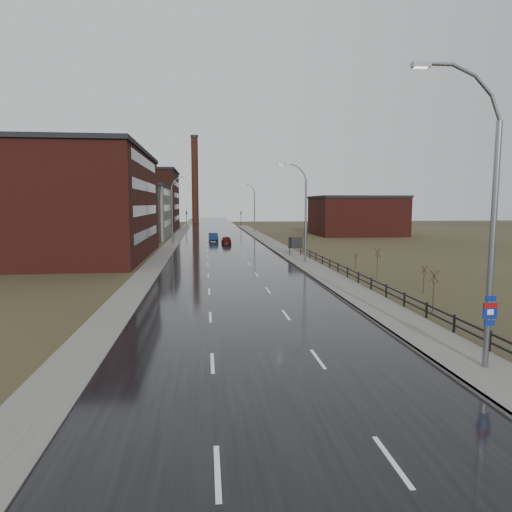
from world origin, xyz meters
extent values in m
plane|color=#2D2819|center=(0.00, 0.00, 0.00)|extent=(320.00, 320.00, 0.00)
cube|color=black|center=(0.00, 60.00, 0.03)|extent=(14.00, 300.00, 0.06)
cube|color=#595651|center=(8.60, 35.00, 0.09)|extent=(3.20, 180.00, 0.18)
cube|color=slate|center=(7.08, 35.00, 0.09)|extent=(0.16, 180.00, 0.18)
cube|color=#595651|center=(-8.20, 60.00, 0.06)|extent=(2.40, 260.00, 0.12)
cube|color=#471914|center=(-21.00, 45.00, 6.50)|extent=(22.00, 28.00, 13.00)
cube|color=black|center=(-21.00, 45.00, 13.25)|extent=(22.44, 28.56, 0.50)
cube|color=black|center=(-10.02, 45.00, 3.00)|extent=(0.06, 22.40, 1.20)
cube|color=black|center=(-10.02, 45.00, 6.00)|extent=(0.06, 22.40, 1.20)
cube|color=black|center=(-10.02, 45.00, 9.00)|extent=(0.06, 22.40, 1.20)
cube|color=black|center=(-10.02, 45.00, 12.00)|extent=(0.06, 22.40, 1.20)
cube|color=slate|center=(-18.00, 78.00, 5.00)|extent=(16.00, 20.00, 10.00)
cube|color=black|center=(-18.00, 78.00, 10.25)|extent=(16.32, 20.40, 0.50)
cube|color=black|center=(-10.02, 78.00, 3.00)|extent=(0.06, 16.00, 1.20)
cube|color=black|center=(-10.02, 78.00, 6.00)|extent=(0.06, 16.00, 1.20)
cube|color=black|center=(-10.02, 78.00, 9.00)|extent=(0.06, 16.00, 1.20)
cube|color=#331611|center=(-23.00, 108.00, 7.50)|extent=(26.00, 24.00, 15.00)
cube|color=black|center=(-23.00, 108.00, 15.25)|extent=(26.52, 24.48, 0.50)
cube|color=black|center=(-10.02, 108.00, 3.00)|extent=(0.06, 19.20, 1.20)
cube|color=black|center=(-10.02, 108.00, 6.00)|extent=(0.06, 19.20, 1.20)
cube|color=black|center=(-10.02, 108.00, 9.00)|extent=(0.06, 19.20, 1.20)
cube|color=black|center=(-10.02, 108.00, 12.00)|extent=(0.06, 19.20, 1.20)
cube|color=#471914|center=(30.30, 82.00, 4.00)|extent=(18.00, 16.00, 8.00)
cube|color=black|center=(30.30, 82.00, 8.25)|extent=(18.36, 16.32, 0.50)
cylinder|color=#331611|center=(-6.00, 150.00, 15.00)|extent=(2.40, 2.40, 30.00)
cylinder|color=black|center=(-6.00, 150.00, 30.30)|extent=(2.70, 2.70, 0.80)
cylinder|color=slate|center=(8.80, 2.00, 5.00)|extent=(0.24, 0.24, 10.00)
cylinder|color=slate|center=(8.61, 2.00, 10.46)|extent=(0.57, 0.14, 1.12)
cylinder|color=slate|center=(8.06, 2.00, 11.28)|extent=(0.91, 0.14, 0.91)
cylinder|color=slate|center=(7.25, 2.00, 11.82)|extent=(1.12, 0.14, 0.57)
cylinder|color=slate|center=(6.29, 2.00, 12.01)|extent=(1.15, 0.14, 0.14)
cube|color=slate|center=(5.54, 2.00, 11.96)|extent=(0.70, 0.28, 0.18)
cube|color=silver|center=(5.54, 2.00, 11.86)|extent=(0.50, 0.20, 0.04)
cube|color=navy|center=(8.80, 1.88, 3.05)|extent=(0.45, 0.04, 0.22)
cube|color=navy|center=(8.80, 1.88, 2.55)|extent=(0.60, 0.04, 0.65)
cube|color=maroon|center=(8.80, 1.87, 2.78)|extent=(0.60, 0.04, 0.20)
cube|color=navy|center=(8.80, 1.88, 2.05)|extent=(0.45, 0.04, 0.22)
cube|color=silver|center=(8.80, 1.86, 2.50)|extent=(0.26, 0.02, 0.22)
cylinder|color=slate|center=(8.80, 36.00, 4.75)|extent=(0.24, 0.24, 9.50)
cylinder|color=slate|center=(8.63, 36.00, 9.90)|extent=(0.51, 0.14, 0.98)
cylinder|color=slate|center=(8.16, 36.00, 10.62)|extent=(0.81, 0.14, 0.81)
cylinder|color=slate|center=(7.44, 36.00, 11.09)|extent=(0.98, 0.14, 0.51)
cylinder|color=slate|center=(6.60, 36.00, 11.26)|extent=(1.01, 0.14, 0.14)
cube|color=slate|center=(5.91, 36.00, 11.21)|extent=(0.70, 0.28, 0.18)
cube|color=silver|center=(5.91, 36.00, 11.11)|extent=(0.50, 0.20, 0.04)
cylinder|color=slate|center=(-8.00, 62.00, 4.75)|extent=(0.24, 0.24, 9.50)
cylinder|color=slate|center=(-7.83, 62.00, 9.90)|extent=(0.51, 0.14, 0.98)
cylinder|color=slate|center=(-7.36, 62.00, 10.62)|extent=(0.81, 0.14, 0.81)
cylinder|color=slate|center=(-6.64, 62.00, 11.09)|extent=(0.98, 0.14, 0.51)
cylinder|color=slate|center=(-5.80, 62.00, 11.26)|extent=(1.01, 0.14, 0.14)
cube|color=slate|center=(-5.11, 62.00, 11.21)|extent=(0.70, 0.28, 0.18)
cube|color=silver|center=(-5.11, 62.00, 11.11)|extent=(0.50, 0.20, 0.04)
cylinder|color=slate|center=(8.80, 90.00, 4.75)|extent=(0.24, 0.24, 9.50)
cylinder|color=slate|center=(8.63, 90.00, 9.90)|extent=(0.51, 0.14, 0.98)
cylinder|color=slate|center=(8.16, 90.00, 10.62)|extent=(0.81, 0.14, 0.81)
cylinder|color=slate|center=(7.44, 90.00, 11.09)|extent=(0.98, 0.14, 0.51)
cylinder|color=slate|center=(6.60, 90.00, 11.26)|extent=(1.01, 0.14, 0.14)
cube|color=slate|center=(5.91, 90.00, 11.21)|extent=(0.70, 0.28, 0.18)
cube|color=silver|center=(5.91, 90.00, 11.11)|extent=(0.50, 0.20, 0.04)
cube|color=black|center=(10.30, 4.00, 0.55)|extent=(0.10, 0.10, 1.10)
cube|color=black|center=(10.30, 7.00, 0.55)|extent=(0.10, 0.10, 1.10)
cube|color=black|center=(10.30, 10.00, 0.55)|extent=(0.10, 0.10, 1.10)
cube|color=black|center=(10.30, 13.00, 0.55)|extent=(0.10, 0.10, 1.10)
cube|color=black|center=(10.30, 16.00, 0.55)|extent=(0.10, 0.10, 1.10)
cube|color=black|center=(10.30, 19.00, 0.55)|extent=(0.10, 0.10, 1.10)
cube|color=black|center=(10.30, 22.00, 0.55)|extent=(0.10, 0.10, 1.10)
cube|color=black|center=(10.30, 25.00, 0.55)|extent=(0.10, 0.10, 1.10)
cube|color=black|center=(10.30, 28.00, 0.55)|extent=(0.10, 0.10, 1.10)
cube|color=black|center=(10.30, 31.00, 0.55)|extent=(0.10, 0.10, 1.10)
cube|color=black|center=(10.30, 34.00, 0.55)|extent=(0.10, 0.10, 1.10)
cube|color=black|center=(10.30, 37.00, 0.55)|extent=(0.10, 0.10, 1.10)
cube|color=black|center=(10.30, 40.00, 0.55)|extent=(0.10, 0.10, 1.10)
cube|color=black|center=(10.30, 43.00, 0.55)|extent=(0.10, 0.10, 1.10)
cube|color=black|center=(10.30, 18.50, 0.95)|extent=(0.08, 53.00, 0.10)
cube|color=black|center=(10.30, 18.50, 0.55)|extent=(0.08, 53.00, 0.10)
cylinder|color=#382D23|center=(11.66, 11.85, 1.00)|extent=(0.08, 0.08, 2.00)
cylinder|color=#382D23|center=(11.71, 11.85, 2.30)|extent=(0.04, 0.67, 0.79)
cylinder|color=#382D23|center=(11.67, 11.90, 2.30)|extent=(0.64, 0.25, 0.80)
cylinder|color=#382D23|center=(11.62, 11.88, 2.30)|extent=(0.38, 0.57, 0.80)
cylinder|color=#382D23|center=(11.62, 11.82, 2.30)|extent=(0.38, 0.57, 0.80)
cylinder|color=#382D23|center=(11.67, 11.80, 2.30)|extent=(0.64, 0.25, 0.80)
cylinder|color=#382D23|center=(14.09, 17.99, 0.78)|extent=(0.08, 0.08, 1.55)
cylinder|color=#382D23|center=(14.14, 17.99, 1.79)|extent=(0.04, 0.53, 0.62)
cylinder|color=#382D23|center=(14.11, 18.03, 1.79)|extent=(0.50, 0.20, 0.63)
cylinder|color=#382D23|center=(14.05, 18.02, 1.79)|extent=(0.30, 0.45, 0.63)
cylinder|color=#382D23|center=(14.05, 17.96, 1.79)|extent=(0.30, 0.45, 0.63)
cylinder|color=#382D23|center=(14.11, 17.94, 1.79)|extent=(0.50, 0.20, 0.63)
cylinder|color=#382D23|center=(13.04, 24.86, 1.03)|extent=(0.08, 0.08, 2.05)
cylinder|color=#382D23|center=(13.09, 24.86, 2.36)|extent=(0.04, 0.69, 0.81)
cylinder|color=#382D23|center=(13.06, 24.91, 2.36)|extent=(0.65, 0.26, 0.82)
cylinder|color=#382D23|center=(13.00, 24.89, 2.36)|extent=(0.39, 0.58, 0.83)
cylinder|color=#382D23|center=(13.00, 24.83, 2.36)|extent=(0.39, 0.58, 0.83)
cylinder|color=#382D23|center=(13.06, 24.81, 2.36)|extent=(0.65, 0.26, 0.82)
cylinder|color=#382D23|center=(13.08, 30.99, 0.60)|extent=(0.08, 0.08, 1.20)
cylinder|color=#382D23|center=(13.13, 30.99, 1.38)|extent=(0.04, 0.41, 0.48)
cylinder|color=#382D23|center=(13.09, 31.04, 1.38)|extent=(0.40, 0.16, 0.49)
cylinder|color=#382D23|center=(13.04, 31.02, 1.38)|extent=(0.24, 0.35, 0.50)
cylinder|color=#382D23|center=(13.04, 30.96, 1.38)|extent=(0.24, 0.35, 0.50)
cylinder|color=#382D23|center=(13.09, 30.95, 1.38)|extent=(0.40, 0.16, 0.49)
cube|color=black|center=(8.38, 43.36, 0.90)|extent=(0.10, 0.10, 1.80)
cube|color=black|center=(9.82, 43.36, 0.90)|extent=(0.10, 0.10, 1.80)
cube|color=silver|center=(9.10, 43.31, 1.77)|extent=(1.80, 0.08, 1.35)
cube|color=black|center=(9.10, 43.26, 1.77)|extent=(1.90, 0.04, 1.45)
cylinder|color=black|center=(-8.00, 120.00, 2.60)|extent=(0.16, 0.16, 5.20)
imported|color=black|center=(-8.00, 120.00, 4.75)|extent=(0.58, 2.73, 1.10)
sphere|color=#FF190C|center=(-8.00, 119.85, 5.05)|extent=(0.18, 0.18, 0.18)
cylinder|color=black|center=(8.00, 120.00, 2.60)|extent=(0.16, 0.16, 5.20)
imported|color=black|center=(8.00, 120.00, 4.75)|extent=(0.58, 2.73, 1.10)
sphere|color=#FF190C|center=(8.00, 119.85, 5.05)|extent=(0.18, 0.18, 0.18)
imported|color=#0D1F41|center=(-1.13, 67.53, 0.75)|extent=(1.75, 4.59, 1.49)
imported|color=#4D0C0C|center=(0.98, 62.19, 0.66)|extent=(1.62, 3.90, 1.32)
camera|label=1|loc=(-2.53, -14.88, 6.82)|focal=32.00mm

